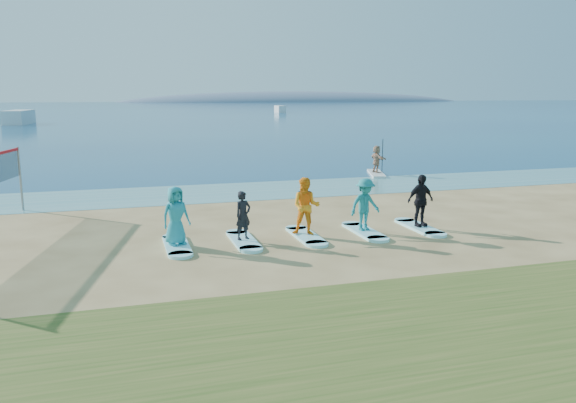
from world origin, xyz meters
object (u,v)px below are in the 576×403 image
object	(u,v)px
surfboard_1	(243,241)
student_2	(306,206)
surfboard_2	(306,236)
student_3	(365,205)
boat_offshore_a	(19,124)
surfboard_0	(177,246)
paddleboarder	(377,159)
paddleboard	(376,173)
student_4	(420,200)
student_0	(176,216)
student_1	(243,215)
surfboard_3	(364,231)
boat_offshore_b	(280,113)
surfboard_4	(419,227)

from	to	relation	value
surfboard_1	student_2	size ratio (longest dim) A/B	1.20
surfboard_2	student_3	distance (m)	2.23
boat_offshore_a	surfboard_0	distance (m)	78.07
paddleboarder	surfboard_2	xyz separation A→B (m)	(-8.32, -12.27, -0.84)
student_2	paddleboard	bearing A→B (deg)	79.62
paddleboarder	student_3	xyz separation A→B (m)	(-6.28, -12.27, 0.07)
student_3	student_4	bearing A→B (deg)	-12.81
student_0	surfboard_2	bearing A→B (deg)	-21.58
surfboard_0	student_2	distance (m)	4.18
paddleboarder	student_1	bearing A→B (deg)	134.64
student_0	student_3	size ratio (longest dim) A/B	1.02
student_0	surfboard_1	xyz separation A→B (m)	(2.04, 0.00, -0.92)
paddleboard	surfboard_3	bearing A→B (deg)	-99.22
student_1	student_3	xyz separation A→B (m)	(4.07, 0.00, 0.11)
surfboard_1	surfboard_2	world-z (taller)	same
paddleboard	student_4	distance (m)	13.01
surfboard_1	student_3	size ratio (longest dim) A/B	1.28
surfboard_0	student_1	distance (m)	2.19
boat_offshore_a	boat_offshore_b	bearing A→B (deg)	42.42
student_3	student_1	bearing A→B (deg)	167.19
student_1	boat_offshore_b	bearing A→B (deg)	48.88
boat_offshore_b	surfboard_3	world-z (taller)	boat_offshore_b
paddleboard	surfboard_0	size ratio (longest dim) A/B	1.36
student_0	paddleboarder	bearing A→B (deg)	23.14
paddleboard	surfboard_1	bearing A→B (deg)	-112.27
paddleboard	boat_offshore_a	world-z (taller)	boat_offshore_a
boat_offshore_a	student_2	distance (m)	79.00
paddleboard	boat_offshore_a	distance (m)	70.10
paddleboard	student_0	xyz separation A→B (m)	(-12.39, -12.27, 0.91)
student_1	student_4	size ratio (longest dim) A/B	0.85
paddleboarder	surfboard_3	distance (m)	13.81
student_4	surfboard_2	bearing A→B (deg)	169.91
surfboard_4	boat_offshore_a	bearing A→B (deg)	107.36
student_0	surfboard_1	distance (m)	2.23
surfboard_2	surfboard_3	world-z (taller)	same
surfboard_1	student_4	world-z (taller)	student_4
boat_offshore_a	surfboard_4	world-z (taller)	boat_offshore_a
boat_offshore_b	surfboard_2	size ratio (longest dim) A/B	2.46
paddleboard	surfboard_4	bearing A→B (deg)	-91.20
boat_offshore_a	surfboard_0	world-z (taller)	boat_offshore_a
student_3	surfboard_4	world-z (taller)	student_3
student_1	student_2	world-z (taller)	student_2
boat_offshore_a	surfboard_2	distance (m)	79.00
student_2	surfboard_3	distance (m)	2.25
surfboard_1	surfboard_4	distance (m)	6.11
surfboard_1	student_1	size ratio (longest dim) A/B	1.46
boat_offshore_b	surfboard_2	bearing A→B (deg)	-102.21
boat_offshore_b	boat_offshore_a	bearing A→B (deg)	-139.57
surfboard_0	surfboard_3	world-z (taller)	same
surfboard_3	surfboard_4	bearing A→B (deg)	0.00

